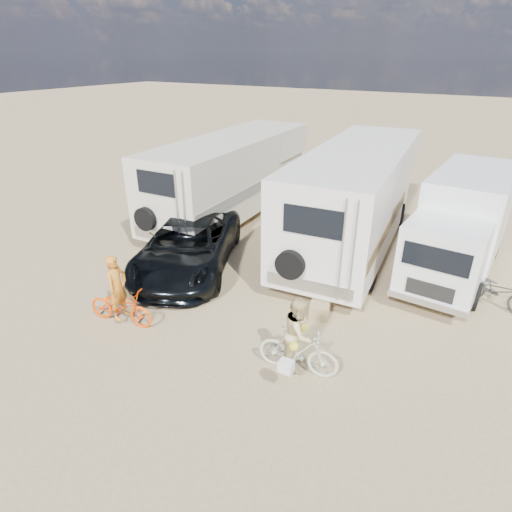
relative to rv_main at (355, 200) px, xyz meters
The scene contains 12 objects.
ground 6.94m from the rv_main, 90.02° to the right, with size 140.00×140.00×0.00m, color tan.
rv_main is the anchor object (origin of this frame).
rv_left 5.32m from the rv_main, behind, with size 2.67×9.05×3.26m, color beige, non-canonical shape.
box_truck 3.43m from the rv_main, ahead, with size 2.12×6.36×3.04m, color silver, non-canonical shape.
dark_suv 5.84m from the rv_main, 132.80° to the right, with size 2.61×5.65×1.57m, color black.
bike_man 8.40m from the rv_main, 114.63° to the right, with size 0.63×1.81×0.95m, color #F24200.
bike_woman 7.14m from the rv_main, 80.18° to the right, with size 0.51×1.79×1.08m, color #B3BA9D.
rider_man 8.35m from the rv_main, 114.63° to the right, with size 0.63×0.41×1.71m, color #C0701E.
rider_woman 7.10m from the rv_main, 80.18° to the right, with size 0.81×0.63×1.68m, color #CDB87C.
bike_parked 5.21m from the rv_main, 20.78° to the right, with size 0.63×1.81×0.95m, color #292C29.
cooler 3.29m from the rv_main, 105.07° to the right, with size 0.54×0.39×0.43m, color navy.
crate 5.06m from the rv_main, 80.39° to the right, with size 0.50×0.50×0.40m, color olive.
Camera 1 is at (4.09, -6.88, 6.31)m, focal length 29.64 mm.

